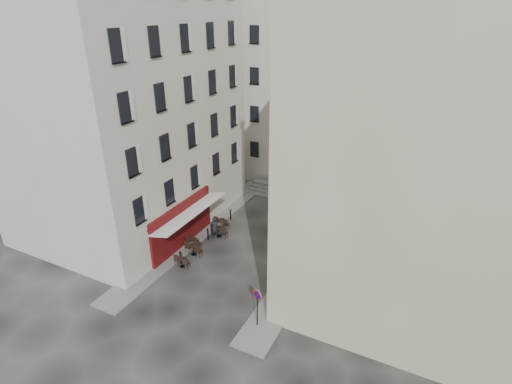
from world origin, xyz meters
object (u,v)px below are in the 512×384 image
Objects in this scene: bistro_table_a at (182,262)px; pedestrian at (214,228)px; no_parking_sign at (257,302)px; bistro_table_b at (194,249)px.

bistro_table_a is 0.67× the size of pedestrian.
bistro_table_b is (-7.21, 4.35, -1.27)m from no_parking_sign.
bistro_table_a is at bearing 176.69° from no_parking_sign.
pedestrian is (-0.01, 4.22, 0.46)m from bistro_table_a.
no_parking_sign is 8.52m from bistro_table_b.
bistro_table_a is at bearing -85.23° from bistro_table_b.
pedestrian reaches higher than bistro_table_b.
bistro_table_a is 4.24m from pedestrian.
no_parking_sign is 1.40× the size of pedestrian.
bistro_table_b reaches higher than bistro_table_a.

